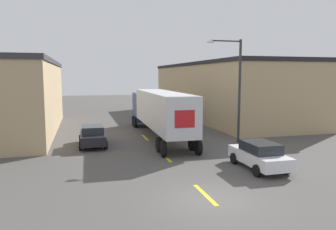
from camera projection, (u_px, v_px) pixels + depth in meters
name	position (u px, v px, depth m)	size (l,w,h in m)	color
ground_plane	(211.00, 200.00, 13.98)	(160.00, 160.00, 0.00)	#4C4947
road_centerline	(166.00, 157.00, 21.43)	(0.20, 16.81, 0.01)	yellow
warehouse_right	(222.00, 90.00, 42.90)	(10.42, 30.00, 6.94)	tan
semi_truck	(158.00, 109.00, 28.32)	(2.93, 16.09, 3.99)	navy
parked_car_left_far	(93.00, 135.00, 24.74)	(2.00, 4.34, 1.56)	black
parked_car_right_near	(259.00, 155.00, 18.65)	(2.00, 4.34, 1.56)	silver
parked_car_right_far	(174.00, 117.00, 35.80)	(2.00, 4.34, 1.56)	tan
street_lamp	(236.00, 83.00, 25.44)	(2.88, 0.32, 8.08)	#2D2D30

